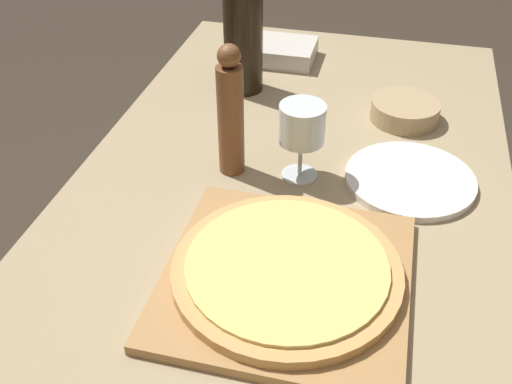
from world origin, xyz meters
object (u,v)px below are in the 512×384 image
object	(u,v)px
wine_glass	(302,126)
small_bowl	(405,111)
wine_bottle	(243,30)
pepper_mill	(231,114)
pizza	(287,269)

from	to	relation	value
wine_glass	small_bowl	xyz separation A→B (m)	(0.18, 0.26, -0.09)
wine_glass	wine_bottle	bearing A→B (deg)	121.22
pepper_mill	small_bowl	size ratio (longest dim) A/B	1.74
pizza	pepper_mill	xyz separation A→B (m)	(-0.16, 0.27, 0.09)
wine_glass	small_bowl	world-z (taller)	wine_glass
pizza	wine_glass	world-z (taller)	wine_glass
pepper_mill	pizza	bearing A→B (deg)	-59.15
pizza	wine_glass	size ratio (longest dim) A/B	2.30
pizza	wine_glass	distance (m)	0.29
wine_bottle	small_bowl	size ratio (longest dim) A/B	2.44
pepper_mill	small_bowl	bearing A→B (deg)	41.14
wine_glass	small_bowl	distance (m)	0.33
wine_bottle	small_bowl	world-z (taller)	wine_bottle
pizza	wine_glass	bearing A→B (deg)	96.51
wine_bottle	pepper_mill	bearing A→B (deg)	-79.08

